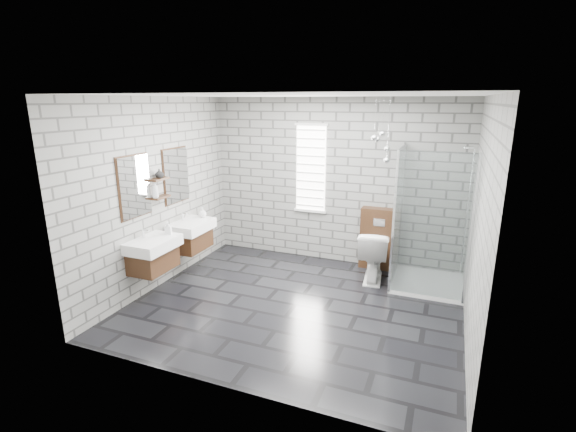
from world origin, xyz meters
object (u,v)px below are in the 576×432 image
Objects in this scene: vanity_right at (189,227)px; cistern_panel at (379,239)px; toilet at (373,255)px; shower_enclosure at (422,255)px; vanity_left at (151,245)px.

cistern_panel is (2.71, 1.28, -0.26)m from vanity_right.
cistern_panel reaches higher than toilet.
vanity_left is at bearing -154.00° from shower_enclosure.
vanity_left is 1.00× the size of vanity_right.
vanity_left is 1.57× the size of cistern_panel.
vanity_right is 2.85m from toilet.
cistern_panel is at bearing 25.36° from vanity_right.
shower_enclosure is 0.71m from toilet.
shower_enclosure reaches higher than cistern_panel.
shower_enclosure is (3.41, 1.66, -0.25)m from vanity_left.
cistern_panel is at bearing -96.28° from toilet.
vanity_left and vanity_right have the same top height.
toilet is (0.00, -0.48, -0.11)m from cistern_panel.
shower_enclosure reaches higher than toilet.
vanity_left is 3.22m from toilet.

